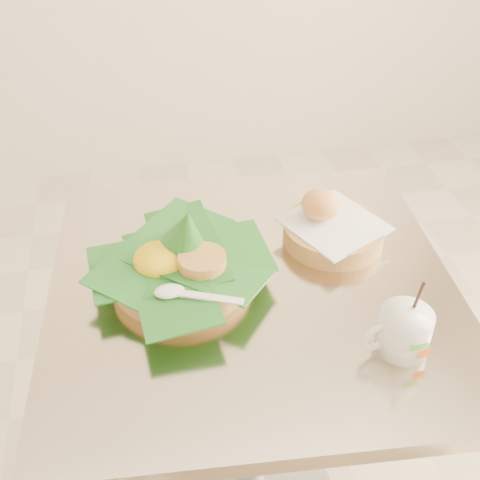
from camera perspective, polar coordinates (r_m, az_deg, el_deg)
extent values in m
cylinder|color=gray|center=(1.33, 0.97, -16.34)|extent=(0.07, 0.07, 0.69)
cube|color=beige|center=(1.06, 1.17, -4.57)|extent=(0.75, 0.75, 0.03)
cylinder|color=tan|center=(1.05, -5.57, -2.79)|extent=(0.25, 0.25, 0.04)
cone|color=#1C5B1A|center=(1.01, -5.25, 0.72)|extent=(0.13, 0.15, 0.13)
ellipsoid|color=yellow|center=(1.03, -7.63, -1.88)|extent=(0.09, 0.09, 0.05)
cylinder|color=#CC9347|center=(1.01, -3.61, -2.02)|extent=(0.08, 0.08, 0.02)
cylinder|color=tan|center=(1.15, 8.83, 0.73)|extent=(0.19, 0.19, 0.04)
cube|color=white|center=(1.13, 8.92, 1.53)|extent=(0.21, 0.21, 0.01)
ellipsoid|color=#BE662B|center=(1.13, 7.64, 3.34)|extent=(0.07, 0.07, 0.06)
cylinder|color=white|center=(0.95, 15.29, -8.31)|extent=(0.08, 0.08, 0.07)
torus|color=white|center=(0.93, 12.88, -8.98)|extent=(0.05, 0.02, 0.05)
cylinder|color=#4A2D15|center=(0.93, 15.60, -6.96)|extent=(0.07, 0.07, 0.01)
cylinder|color=black|center=(0.92, 16.38, -5.59)|extent=(0.02, 0.04, 0.10)
cube|color=green|center=(0.92, 16.68, -9.70)|extent=(0.03, 0.00, 0.01)
cube|color=orange|center=(0.94, 17.05, -10.25)|extent=(0.02, 0.00, 0.02)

